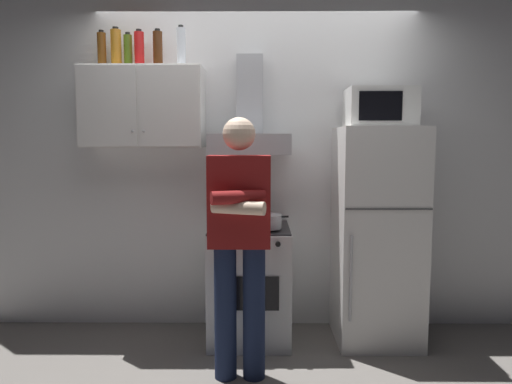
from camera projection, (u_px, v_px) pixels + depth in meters
ground_plane at (256, 353)px, 3.34m from camera, size 7.00×7.00×0.00m
back_wall_tiled at (257, 160)px, 3.80m from camera, size 4.80×0.10×2.70m
upper_cabinet at (144, 108)px, 3.54m from camera, size 0.90×0.37×0.60m
stove_oven at (250, 283)px, 3.54m from camera, size 0.60×0.62×0.87m
range_hood at (250, 128)px, 3.55m from camera, size 0.60×0.44×0.75m
refrigerator at (377, 235)px, 3.50m from camera, size 0.60×0.62×1.60m
microwave at (380, 108)px, 3.42m from camera, size 0.48×0.37×0.28m
person_standing at (239, 238)px, 2.89m from camera, size 0.38×0.33×1.64m
cooking_pot at (267, 221)px, 3.37m from camera, size 0.30×0.20×0.10m
bottle_rum_dark at (158, 49)px, 3.50m from camera, size 0.07×0.07×0.28m
bottle_beer_brown at (102, 50)px, 3.52m from camera, size 0.07×0.07×0.27m
bottle_liquor_amber at (116, 48)px, 3.50m from camera, size 0.08×0.08×0.29m
bottle_vodka_clear at (181, 47)px, 3.49m from camera, size 0.07×0.07×0.30m
bottle_soda_red at (139, 49)px, 3.50m from camera, size 0.07×0.07×0.27m
bottle_olive_oil at (128, 51)px, 3.52m from camera, size 0.06×0.06×0.26m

